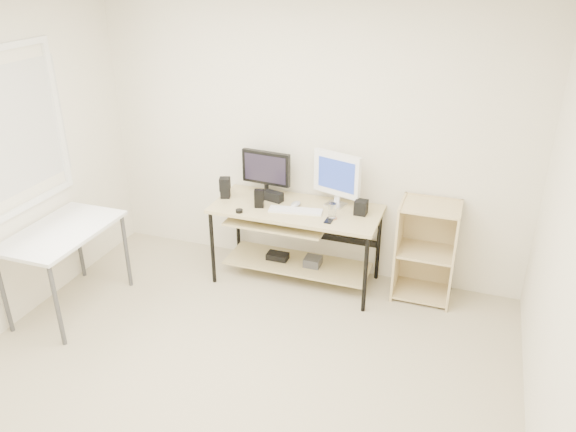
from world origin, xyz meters
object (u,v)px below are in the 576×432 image
(side_table, at_px, (63,238))
(black_monitor, at_px, (266,171))
(desk, at_px, (294,228))
(shelf_unit, at_px, (426,249))
(white_imac, at_px, (337,176))
(audio_controller, at_px, (259,199))

(side_table, distance_m, black_monitor, 1.84)
(desk, relative_size, shelf_unit, 1.67)
(shelf_unit, height_order, black_monitor, black_monitor)
(black_monitor, bearing_deg, shelf_unit, 4.36)
(side_table, xyz_separation_m, black_monitor, (1.33, 1.23, 0.32))
(desk, bearing_deg, shelf_unit, 7.77)
(white_imac, distance_m, audio_controller, 0.71)
(desk, xyz_separation_m, shelf_unit, (1.18, 0.16, -0.09))
(desk, relative_size, black_monitor, 3.20)
(audio_controller, bearing_deg, white_imac, 8.84)
(shelf_unit, distance_m, audio_controller, 1.54)
(desk, distance_m, white_imac, 0.63)
(shelf_unit, height_order, white_imac, white_imac)
(side_table, relative_size, shelf_unit, 1.11)
(desk, distance_m, shelf_unit, 1.19)
(side_table, height_order, black_monitor, black_monitor)
(desk, bearing_deg, black_monitor, 152.43)
(side_table, height_order, audio_controller, audio_controller)
(black_monitor, relative_size, audio_controller, 2.80)
(shelf_unit, xyz_separation_m, white_imac, (-0.83, 0.00, 0.58))
(black_monitor, bearing_deg, audio_controller, -77.18)
(desk, relative_size, side_table, 1.50)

